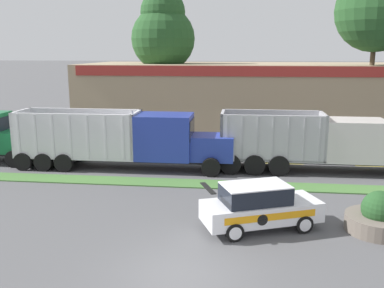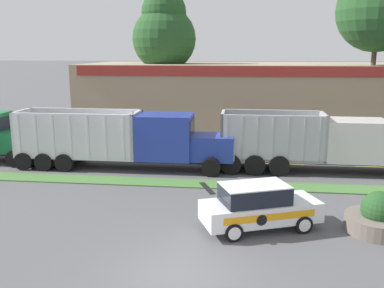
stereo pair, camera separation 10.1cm
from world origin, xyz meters
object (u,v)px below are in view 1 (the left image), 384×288
at_px(dump_truck_mid, 143,141).
at_px(stone_planter, 379,218).
at_px(rally_car, 259,206).
at_px(dump_truck_trail, 336,144).

bearing_deg(dump_truck_mid, stone_planter, -35.16).
bearing_deg(rally_car, stone_planter, 3.73).
bearing_deg(stone_planter, dump_truck_trail, 89.72).
height_order(dump_truck_mid, rally_car, dump_truck_mid).
height_order(dump_truck_trail, rally_car, dump_truck_trail).
xyz_separation_m(rally_car, stone_planter, (4.47, 0.29, -0.37)).
distance_m(dump_truck_mid, stone_planter, 13.22).
bearing_deg(dump_truck_trail, stone_planter, -90.28).
xyz_separation_m(dump_truck_trail, rally_car, (-4.51, -8.48, -0.67)).
xyz_separation_m(dump_truck_mid, rally_car, (6.30, -7.88, -0.71)).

